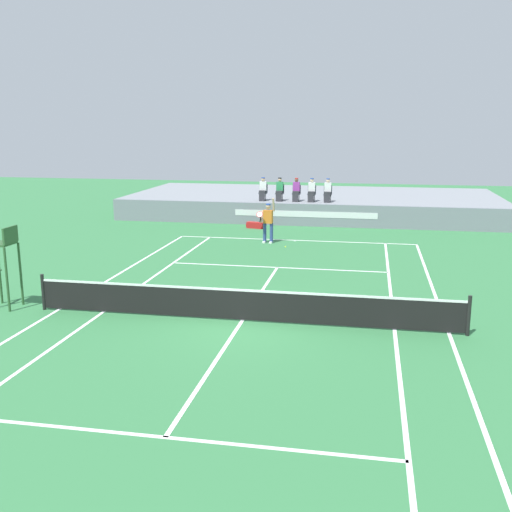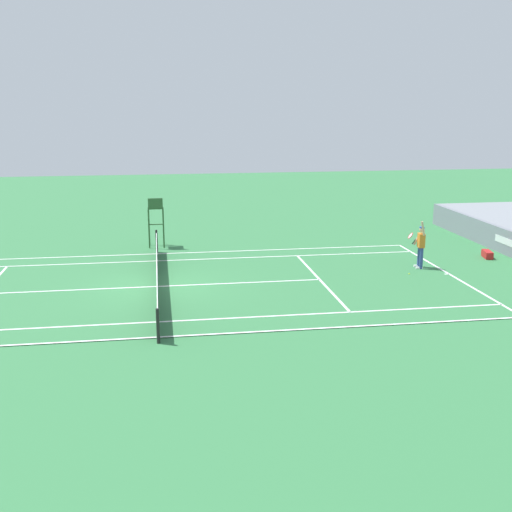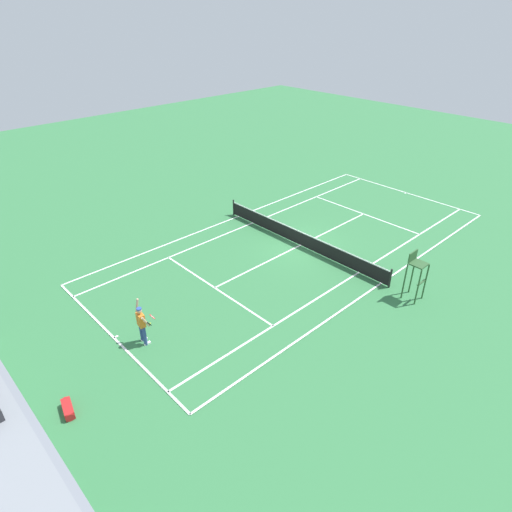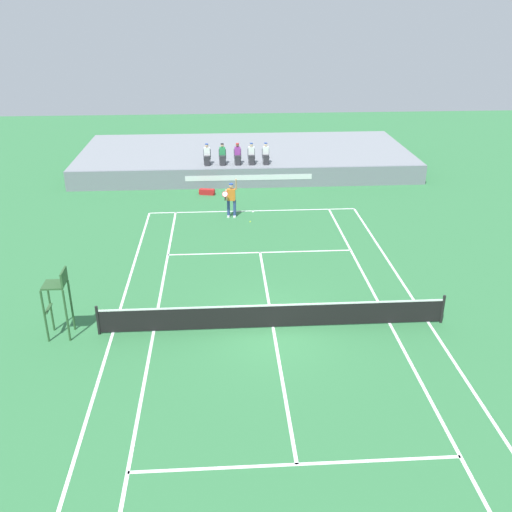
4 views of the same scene
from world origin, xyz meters
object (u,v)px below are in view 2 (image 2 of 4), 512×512
(tennis_ball, at_px, (409,274))
(umpire_chair, at_px, (156,215))
(tennis_player, at_px, (420,246))
(equipment_bag, at_px, (487,254))

(tennis_ball, distance_m, umpire_chair, 12.45)
(umpire_chair, bearing_deg, tennis_ball, 56.10)
(tennis_player, xyz_separation_m, equipment_bag, (-1.33, 3.83, -0.83))
(tennis_player, bearing_deg, umpire_chair, -118.29)
(umpire_chair, height_order, equipment_bag, umpire_chair)
(umpire_chair, bearing_deg, tennis_player, 61.71)
(umpire_chair, distance_m, equipment_bag, 15.67)
(tennis_ball, bearing_deg, equipment_bag, 115.86)
(tennis_ball, bearing_deg, tennis_player, 138.48)
(tennis_player, distance_m, equipment_bag, 4.14)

